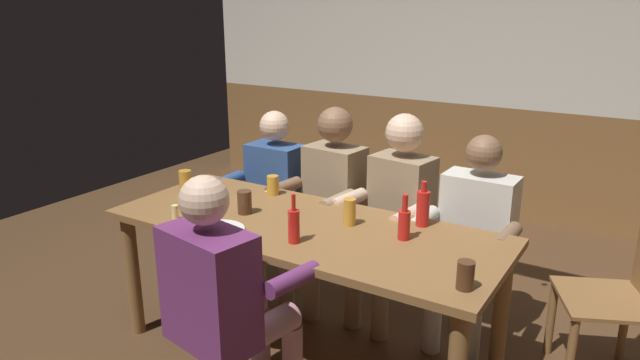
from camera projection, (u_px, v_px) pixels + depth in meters
name	position (u px, v px, depth m)	size (l,w,h in m)	color
ground_plane	(316.00, 342.00, 3.31)	(6.93, 6.93, 0.00)	#4C331E
back_wall_upper	(481.00, 21.00, 4.99)	(5.78, 0.12, 1.46)	beige
back_wall_wainscot	(470.00, 157.00, 5.35)	(5.78, 0.12, 1.00)	brown
dining_table	(304.00, 242.00, 3.01)	(2.09, 0.83, 0.77)	brown
person_0	(269.00, 191.00, 3.89)	(0.51, 0.51, 1.19)	#2D4C84
person_1	(328.00, 197.00, 3.65)	(0.53, 0.56, 1.26)	#997F60
person_2	(395.00, 209.00, 3.41)	(0.53, 0.57, 1.26)	#997F60
person_3	(473.00, 232.00, 3.18)	(0.54, 0.50, 1.19)	silver
person_4	(224.00, 293.00, 2.48)	(0.60, 0.59, 1.22)	#6B2D66
chair_empty_near_left	(623.00, 296.00, 2.85)	(0.58, 0.58, 0.88)	brown
table_candle	(175.00, 212.00, 3.03)	(0.04, 0.04, 0.08)	#F9E08C
plate_0	(218.00, 230.00, 2.87)	(0.27, 0.27, 0.01)	white
bottle_0	(423.00, 208.00, 2.93)	(0.07, 0.07, 0.24)	red
bottle_1	(404.00, 223.00, 2.76)	(0.06, 0.06, 0.23)	red
bottle_2	(294.00, 225.00, 2.72)	(0.06, 0.06, 0.24)	red
pint_glass_0	(465.00, 275.00, 2.28)	(0.07, 0.07, 0.12)	#4C2D19
pint_glass_1	(185.00, 182.00, 3.46)	(0.08, 0.08, 0.14)	gold
pint_glass_2	(350.00, 212.00, 2.94)	(0.06, 0.06, 0.14)	gold
pint_glass_3	(213.00, 192.00, 3.32)	(0.06, 0.06, 0.10)	white
pint_glass_4	(245.00, 202.00, 3.11)	(0.08, 0.08, 0.13)	#4C2D19
pint_glass_5	(273.00, 185.00, 3.42)	(0.07, 0.07, 0.12)	gold
pint_glass_6	(191.00, 212.00, 2.98)	(0.06, 0.06, 0.11)	white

